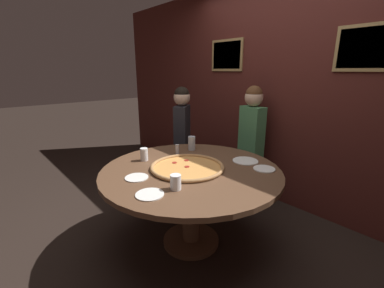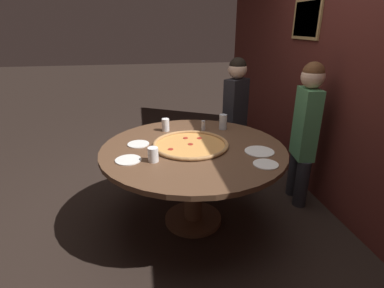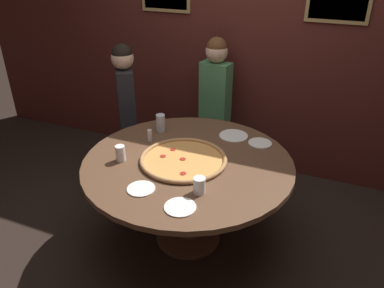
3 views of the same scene
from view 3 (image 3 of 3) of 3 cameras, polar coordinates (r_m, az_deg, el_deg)
ground_plane at (r=3.20m, az=-0.56°, el=-13.99°), size 24.00×24.00×0.00m
back_wall at (r=3.77m, az=7.84°, el=15.02°), size 6.40×0.08×2.60m
dining_table at (r=2.83m, az=-0.62°, el=-4.84°), size 1.55×1.55×0.74m
giant_pizza at (r=2.74m, az=-1.32°, el=-2.34°), size 0.64×0.64×0.03m
drink_cup_near_right at (r=2.77m, az=-10.87°, el=-1.40°), size 0.07×0.07×0.12m
drink_cup_far_left at (r=2.38m, az=1.12°, el=-6.34°), size 0.08×0.08×0.11m
drink_cup_far_right at (r=3.17m, az=-4.81°, el=3.23°), size 0.08×0.08×0.15m
white_plate_beside_cup at (r=2.29m, az=-1.83°, el=-9.58°), size 0.20×0.20×0.01m
white_plate_left_side at (r=3.03m, az=10.32°, el=0.15°), size 0.19×0.19×0.01m
white_plate_far_back at (r=2.47m, az=-7.77°, el=-6.76°), size 0.18×0.18×0.01m
white_plate_right_side at (r=3.12m, az=6.35°, el=1.27°), size 0.24×0.24×0.01m
condiment_shaker at (r=3.03m, az=-6.45°, el=1.34°), size 0.04×0.04×0.10m
diner_side_right at (r=3.73m, az=3.55°, el=6.86°), size 0.36×0.21×1.40m
diner_far_right at (r=3.66m, az=-9.94°, el=5.75°), size 0.30×0.35×1.37m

